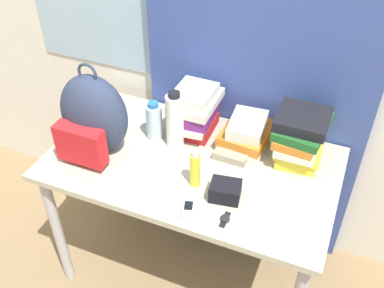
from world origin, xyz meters
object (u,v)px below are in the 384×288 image
Objects in this scene: book_stack_right at (301,135)px; sunscreen_bottle at (195,169)px; camera_pouch at (225,191)px; backpack at (93,117)px; water_bottle at (154,121)px; book_stack_center at (247,132)px; cell_phone at (189,207)px; wristwatch at (225,219)px; sports_bottle at (175,120)px; sunglasses_case at (230,157)px; book_stack_left at (195,110)px.

book_stack_right is 1.68× the size of sunscreen_bottle.
book_stack_right is at bearing 60.03° from camera_pouch.
backpack is 2.28× the size of water_bottle.
book_stack_center is 0.37m from camera_pouch.
water_bottle reaches higher than camera_pouch.
book_stack_center is 0.24m from book_stack_right.
cell_phone reaches higher than wristwatch.
sunscreen_bottle is 0.24m from wristwatch.
book_stack_center is at bearing 97.68° from wristwatch.
sports_bottle reaches higher than wristwatch.
cell_phone is at bearing -48.08° from water_bottle.
sunscreen_bottle is 1.17× the size of sunglasses_case.
sunglasses_case is (-0.03, -0.15, -0.04)m from book_stack_center.
sports_bottle is at bearing -156.05° from book_stack_center.
book_stack_right is (0.85, 0.31, -0.07)m from backpack.
book_stack_center is 0.95× the size of book_stack_right.
water_bottle is 0.37m from sunscreen_bottle.
book_stack_right is at bearing 13.80° from sports_bottle.
book_stack_center is at bearing 71.41° from sunscreen_bottle.
book_stack_center is at bearing 23.95° from sports_bottle.
sunglasses_case is (0.38, -0.03, -0.07)m from water_bottle.
sunscreen_bottle is (-0.12, -0.35, 0.02)m from book_stack_center.
backpack is at bearing -150.96° from sports_bottle.
book_stack_left is 0.37m from sunscreen_bottle.
book_stack_center is (0.26, 0.00, -0.06)m from book_stack_left.
book_stack_center is at bearing 26.59° from backpack.
sunscreen_bottle reaches higher than camera_pouch.
cell_phone is 0.34m from sunglasses_case.
backpack is 0.63m from sunglasses_case.
book_stack_right reaches higher than sunglasses_case.
sports_bottle is at bearing 136.25° from wristwatch.
cell_phone is at bearing -70.70° from book_stack_left.
wristwatch is at bearing -56.37° from book_stack_left.
backpack is 1.48× the size of book_stack_right.
water_bottle is at bearing 43.28° from backpack.
book_stack_left is 0.26m from book_stack_center.
sports_bottle is at bearing -7.04° from water_bottle.
sunscreen_bottle is at bearing -4.54° from backpack.
sports_bottle is (0.31, 0.17, -0.05)m from backpack.
cell_phone is (-0.09, -0.48, -0.05)m from book_stack_center.
book_stack_left is 0.50m from book_stack_right.
water_bottle is 0.61m from wristwatch.
book_stack_center is at bearing 0.18° from book_stack_left.
book_stack_left is at bearing 37.12° from water_bottle.
wristwatch is at bearing -82.32° from book_stack_center.
sunglasses_case is at bearing 15.46° from backpack.
camera_pouch is at bearing 109.38° from wristwatch.
water_bottle is 0.51m from camera_pouch.
sports_bottle is 2.08× the size of camera_pouch.
book_stack_center is 1.86× the size of sunglasses_case.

